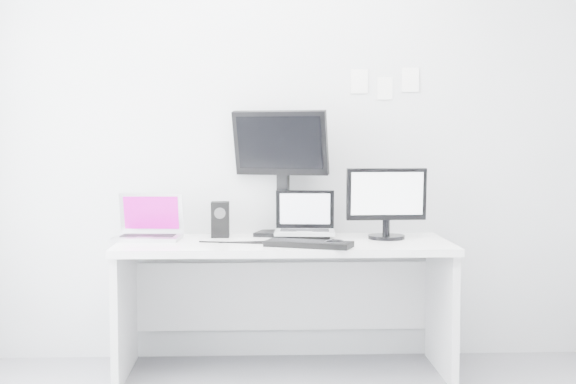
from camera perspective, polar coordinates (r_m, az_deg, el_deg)
name	(u,v)px	position (r m, az deg, el deg)	size (l,w,h in m)	color
back_wall	(282,128)	(4.61, -0.43, 4.66)	(3.60, 3.60, 0.00)	silver
desk	(284,307)	(4.36, -0.28, -8.33)	(1.80, 0.70, 0.73)	white
macbook	(147,216)	(4.40, -10.13, -1.70)	(0.36, 0.27, 0.27)	silver
speaker	(220,219)	(4.48, -4.91, -1.99)	(0.10, 0.10, 0.20)	black
dell_laptop	(305,214)	(4.38, 1.21, -1.62)	(0.33, 0.26, 0.28)	#A3A5A9
rear_monitor	(282,172)	(4.50, -0.47, 1.47)	(0.54, 0.20, 0.74)	black
samsung_monitor	(387,202)	(4.41, 7.14, -0.74)	(0.45, 0.20, 0.41)	black
keyboard	(309,244)	(4.08, 1.51, -3.77)	(0.45, 0.16, 0.03)	black
mouse	(335,243)	(4.07, 3.41, -3.71)	(0.13, 0.08, 0.04)	black
wall_note_0	(359,81)	(4.65, 5.17, 7.97)	(0.10, 0.00, 0.14)	white
wall_note_1	(385,88)	(4.67, 7.01, 7.45)	(0.09, 0.00, 0.13)	white
wall_note_2	(410,80)	(4.70, 8.84, 8.02)	(0.10, 0.00, 0.14)	white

